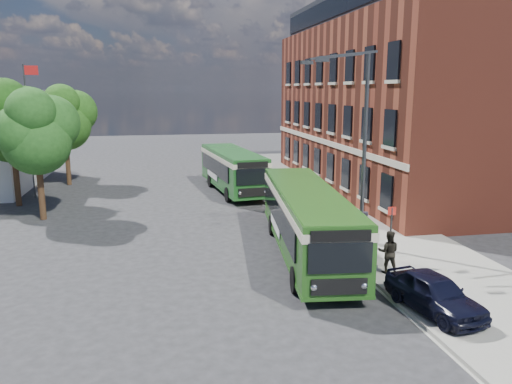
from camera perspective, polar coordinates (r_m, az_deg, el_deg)
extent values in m
plane|color=#28282A|center=(24.57, -1.35, -5.80)|extent=(120.00, 120.00, 0.00)
cube|color=#99978B|center=(33.76, 8.11, -0.93)|extent=(6.00, 48.00, 0.15)
cube|color=beige|center=(32.92, 3.08, -1.28)|extent=(0.12, 48.00, 0.01)
cube|color=maroon|center=(39.43, 16.21, 9.23)|extent=(12.00, 26.00, 12.00)
cube|color=beige|center=(37.25, 7.66, 5.76)|extent=(0.12, 26.00, 0.35)
cube|color=black|center=(39.82, 16.82, 19.48)|extent=(10.80, 24.80, 2.20)
cube|color=black|center=(37.69, 9.01, 20.28)|extent=(0.08, 24.00, 1.40)
cylinder|color=#383A3D|center=(37.22, -24.48, 6.21)|extent=(0.10, 0.10, 9.00)
cube|color=red|center=(37.02, -24.34, 12.57)|extent=(0.90, 0.02, 0.60)
cylinder|color=#383A3D|center=(24.10, 11.82, -6.04)|extent=(0.44, 0.44, 0.30)
cylinder|color=#383A3D|center=(23.17, 12.27, 4.27)|extent=(0.18, 0.18, 9.00)
cube|color=#383A3D|center=(22.01, 10.34, 15.19)|extent=(2.58, 0.46, 0.37)
cube|color=#383A3D|center=(23.13, 9.23, 15.05)|extent=(2.58, 0.46, 0.37)
cube|color=#383A3D|center=(21.13, 7.57, 14.75)|extent=(0.55, 0.22, 0.16)
cube|color=#383A3D|center=(23.18, 5.83, 14.51)|extent=(0.55, 0.22, 0.16)
cylinder|color=#383A3D|center=(22.04, 15.11, -4.89)|extent=(0.08, 0.08, 2.50)
cube|color=red|center=(21.75, 15.27, -2.11)|extent=(0.35, 0.04, 0.35)
cube|color=#235419|center=(22.50, 5.79, -2.81)|extent=(3.84, 12.38, 2.45)
cube|color=#235419|center=(22.85, 5.72, -5.90)|extent=(3.88, 12.42, 0.14)
cube|color=black|center=(22.57, 2.46, -2.39)|extent=(1.23, 10.32, 1.10)
cube|color=black|center=(23.02, 8.80, -2.24)|extent=(1.23, 10.32, 1.10)
cube|color=beige|center=(22.31, 5.83, -0.76)|extent=(3.90, 12.44, 0.32)
cube|color=#235419|center=(22.23, 5.85, 0.15)|extent=(3.73, 12.27, 0.12)
cube|color=black|center=(16.73, 9.59, -7.45)|extent=(2.15, 0.32, 1.05)
cube|color=black|center=(16.49, 9.69, -5.00)|extent=(2.00, 0.30, 0.38)
cube|color=black|center=(17.07, 9.49, -10.63)|extent=(1.90, 0.29, 0.55)
sphere|color=silver|center=(16.91, 6.63, -10.77)|extent=(0.26, 0.26, 0.26)
sphere|color=silver|center=(17.31, 12.25, -10.42)|extent=(0.26, 0.26, 0.26)
cube|color=black|center=(28.34, 3.58, 0.72)|extent=(2.00, 0.30, 0.90)
cube|color=white|center=(23.43, 2.21, -3.75)|extent=(0.40, 3.18, 0.45)
cylinder|color=black|center=(18.68, 4.52, -9.98)|extent=(0.39, 1.02, 1.00)
cylinder|color=black|center=(19.18, 11.54, -9.60)|extent=(0.39, 1.02, 1.00)
cylinder|color=black|center=(25.80, 1.85, -3.79)|extent=(0.39, 1.02, 1.00)
cylinder|color=black|center=(26.17, 6.96, -3.65)|extent=(0.39, 1.02, 1.00)
cube|color=#1E5921|center=(36.33, -2.71, 2.80)|extent=(3.59, 10.29, 2.45)
cube|color=#1E5921|center=(36.55, -2.69, 0.83)|extent=(3.63, 10.34, 0.14)
cube|color=black|center=(36.30, -4.79, 2.97)|extent=(0.99, 8.24, 1.10)
cube|color=black|center=(36.93, -0.90, 3.15)|extent=(0.99, 8.24, 1.10)
cube|color=beige|center=(36.21, -2.72, 4.09)|extent=(3.66, 10.36, 0.32)
cube|color=#1E5921|center=(36.16, -2.73, 4.66)|extent=(3.48, 10.18, 0.12)
cube|color=black|center=(31.48, -0.37, 1.75)|extent=(2.15, 0.32, 1.05)
cube|color=black|center=(31.35, -0.37, 3.10)|extent=(2.00, 0.30, 0.38)
cube|color=black|center=(31.66, -0.36, -0.03)|extent=(1.90, 0.29, 0.55)
sphere|color=silver|center=(31.45, -1.86, -0.12)|extent=(0.26, 0.26, 0.26)
sphere|color=silver|center=(31.94, 1.08, 0.07)|extent=(0.26, 0.26, 0.26)
cube|color=black|center=(41.17, -4.50, 4.15)|extent=(2.00, 0.30, 0.90)
cube|color=white|center=(37.09, -5.02, 1.98)|extent=(0.39, 3.19, 0.45)
cylinder|color=black|center=(33.19, -3.22, -0.30)|extent=(0.39, 1.02, 1.00)
cylinder|color=black|center=(33.82, 0.62, -0.05)|extent=(0.39, 1.02, 1.00)
cylinder|color=black|center=(38.43, -5.22, 1.33)|extent=(0.39, 1.02, 1.00)
cylinder|color=black|center=(38.97, -1.86, 1.52)|extent=(0.39, 1.02, 1.00)
imported|color=black|center=(17.74, 19.72, -10.81)|extent=(2.24, 4.05, 1.30)
imported|color=black|center=(24.47, 12.27, -3.91)|extent=(0.66, 0.57, 1.54)
imported|color=black|center=(20.69, 14.91, -6.64)|extent=(1.04, 0.95, 1.74)
cylinder|color=#3B2215|center=(31.03, -23.34, -0.02)|extent=(0.36, 0.36, 3.21)
sphere|color=#1F4D19|center=(30.62, -23.78, 5.33)|extent=(3.79, 3.79, 3.79)
sphere|color=#1F4D19|center=(30.96, -22.37, 7.27)|extent=(3.21, 3.21, 3.21)
sphere|color=#1F4D19|center=(30.22, -25.29, 6.25)|extent=(2.91, 2.91, 2.91)
sphere|color=#1F4D19|center=(29.79, -24.35, 8.38)|extent=(2.62, 2.62, 2.62)
cylinder|color=#3B2215|center=(35.31, -25.68, 1.30)|extent=(0.36, 0.36, 3.44)
sphere|color=#1B4211|center=(34.94, -26.14, 6.34)|extent=(4.06, 4.06, 4.06)
sphere|color=#1B4211|center=(35.30, -24.79, 8.16)|extent=(3.44, 3.44, 3.44)
sphere|color=#1B4211|center=(34.10, -26.74, 9.22)|extent=(2.81, 2.81, 2.81)
cylinder|color=#3B2215|center=(41.62, -20.70, 3.03)|extent=(0.36, 0.36, 3.32)
sphere|color=#214E15|center=(41.31, -21.00, 7.17)|extent=(3.92, 3.92, 3.92)
sphere|color=#214E15|center=(41.73, -19.93, 8.63)|extent=(3.32, 3.32, 3.32)
sphere|color=#214E15|center=(40.88, -22.13, 7.89)|extent=(3.02, 3.02, 3.02)
sphere|color=#214E15|center=(40.49, -21.36, 9.53)|extent=(2.71, 2.71, 2.71)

